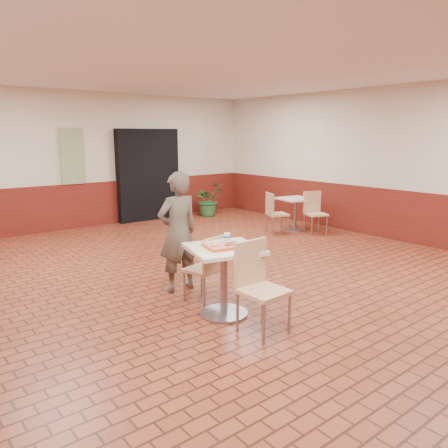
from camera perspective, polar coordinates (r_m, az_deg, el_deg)
room_shell at (r=6.09m, az=2.53°, el=6.29°), size 8.01×10.01×3.01m
wainscot_band at (r=6.26m, az=2.45°, el=-2.86°), size 8.00×10.00×1.00m
corridor_doorway at (r=10.82m, az=-9.87°, el=6.33°), size 1.60×0.22×2.20m
promo_poster at (r=10.10m, az=-19.20°, el=8.34°), size 0.50×0.03×1.20m
main_table at (r=5.01m, az=-0.00°, el=-5.98°), size 0.77×0.77×0.81m
chair_main_front at (r=4.64m, az=4.50°, el=-7.57°), size 0.46×0.46×0.97m
chair_main_back at (r=5.46m, az=-2.23°, el=-5.39°), size 0.47×0.47×0.84m
customer at (r=5.79m, az=-6.03°, el=-1.07°), size 0.59×0.40×1.60m
serving_tray at (r=4.93m, az=-0.00°, el=-2.89°), size 0.43×0.33×0.03m
ring_donut at (r=4.88m, az=-1.20°, el=-2.71°), size 0.11×0.11×0.03m
long_john_donut at (r=4.91m, az=0.85°, el=-2.55°), size 0.15×0.09×0.04m
paper_cup at (r=5.09m, az=0.41°, el=-1.70°), size 0.08×0.08×0.10m
second_table at (r=9.69m, az=9.27°, el=2.02°), size 0.67×0.67×0.71m
chair_second_left at (r=9.24m, az=6.59°, el=1.70°), size 0.52×0.52×0.87m
chair_second_front at (r=9.45m, az=11.69°, el=1.80°), size 0.53×0.53×0.88m
potted_plant at (r=11.28m, az=-2.06°, el=3.23°), size 0.84×0.76×0.84m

